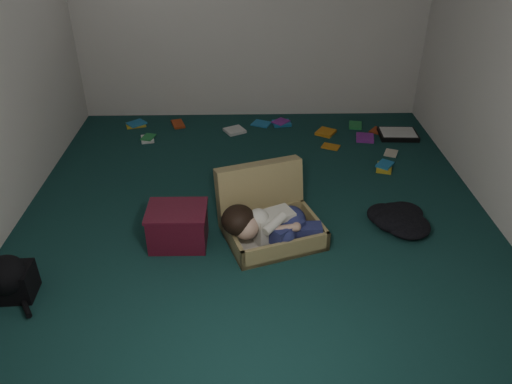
{
  "coord_description": "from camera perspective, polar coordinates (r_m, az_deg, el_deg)",
  "views": [
    {
      "loc": [
        -0.08,
        -3.49,
        2.41
      ],
      "look_at": [
        0.0,
        -0.15,
        0.35
      ],
      "focal_mm": 35.0,
      "sensor_mm": 36.0,
      "label": 1
    }
  ],
  "objects": [
    {
      "name": "floor",
      "position": [
        4.24,
        -0.05,
        -2.96
      ],
      "size": [
        4.5,
        4.5,
        0.0
      ],
      "primitive_type": "plane",
      "color": "#143936",
      "rests_on": "ground"
    },
    {
      "name": "wall_back",
      "position": [
        5.85,
        -0.6,
        20.69
      ],
      "size": [
        4.5,
        0.0,
        4.5
      ],
      "primitive_type": "plane",
      "rotation": [
        1.57,
        0.0,
        0.0
      ],
      "color": "white",
      "rests_on": "ground"
    },
    {
      "name": "wall_front",
      "position": [
        1.67,
        1.74,
        -10.09
      ],
      "size": [
        4.5,
        0.0,
        4.5
      ],
      "primitive_type": "plane",
      "rotation": [
        -1.57,
        0.0,
        0.0
      ],
      "color": "white",
      "rests_on": "ground"
    },
    {
      "name": "suitcase",
      "position": [
        4.0,
        1.37,
        -2.66
      ],
      "size": [
        0.9,
        0.89,
        0.53
      ],
      "rotation": [
        0.0,
        0.0,
        0.32
      ],
      "color": "tan",
      "rests_on": "floor"
    },
    {
      "name": "person",
      "position": [
        3.82,
        1.66,
        -3.7
      ],
      "size": [
        0.8,
        0.41,
        0.33
      ],
      "rotation": [
        0.0,
        0.0,
        0.32
      ],
      "color": "silver",
      "rests_on": "suitcase"
    },
    {
      "name": "maroon_bin",
      "position": [
        3.92,
        -8.91,
        -3.88
      ],
      "size": [
        0.46,
        0.36,
        0.32
      ],
      "rotation": [
        0.0,
        0.0,
        -0.01
      ],
      "color": "#511020",
      "rests_on": "floor"
    },
    {
      "name": "backpack",
      "position": [
        3.82,
        -26.49,
        -9.12
      ],
      "size": [
        0.43,
        0.35,
        0.25
      ],
      "primitive_type": null,
      "rotation": [
        0.0,
        0.0,
        0.05
      ],
      "color": "black",
      "rests_on": "floor"
    },
    {
      "name": "clothing_pile",
      "position": [
        4.3,
        15.74,
        -2.7
      ],
      "size": [
        0.49,
        0.42,
        0.14
      ],
      "primitive_type": null,
      "rotation": [
        0.0,
        0.0,
        0.14
      ],
      "color": "black",
      "rests_on": "floor"
    },
    {
      "name": "paper_tray",
      "position": [
        5.85,
        15.91,
        6.37
      ],
      "size": [
        0.43,
        0.33,
        0.06
      ],
      "rotation": [
        0.0,
        0.0,
        -0.05
      ],
      "color": "black",
      "rests_on": "floor"
    },
    {
      "name": "book_scatter",
      "position": [
        5.67,
        3.66,
        6.54
      ],
      "size": [
        3.07,
        1.39,
        0.02
      ],
      "color": "gold",
      "rests_on": "floor"
    }
  ]
}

